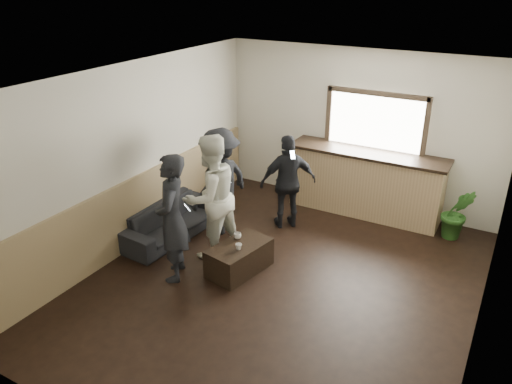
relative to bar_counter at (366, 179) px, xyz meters
The scene contains 12 objects.
ground 2.79m from the bar_counter, 96.35° to the right, with size 5.00×6.00×0.01m, color black.
room_shell 3.00m from the bar_counter, 111.04° to the right, with size 5.01×6.01×2.80m.
bar_counter is the anchor object (origin of this frame).
sofa 3.41m from the bar_counter, 136.24° to the right, with size 1.84×0.72×0.54m, color black.
coffee_table 2.90m from the bar_counter, 109.35° to the right, with size 0.52×0.94×0.42m, color black.
cup_a 2.77m from the bar_counter, 112.65° to the right, with size 0.11×0.11×0.09m, color silver.
cup_b 2.95m from the bar_counter, 107.73° to the right, with size 0.09×0.09×0.08m, color silver.
potted_plant 1.60m from the bar_counter, ahead, with size 0.48×0.39×0.88m, color #2D6623.
person_a 3.66m from the bar_counter, 117.13° to the right, with size 0.70×0.79×1.82m.
person_b 2.95m from the bar_counter, 122.17° to the right, with size 0.97×1.10×1.89m.
person_c 2.58m from the bar_counter, 135.68° to the right, with size 0.85×1.23×1.75m.
person_d 1.48m from the bar_counter, 130.49° to the right, with size 0.96×0.91×1.59m.
Camera 1 is at (2.54, -5.22, 3.99)m, focal length 35.00 mm.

